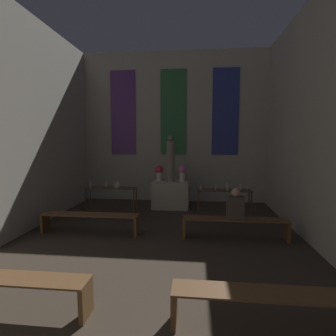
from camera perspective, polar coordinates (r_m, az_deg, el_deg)
The scene contains 12 objects.
wall_back at distance 9.22m, azimuth 1.20°, elevation 8.95°, with size 6.54×0.16×5.15m.
altar at distance 8.37m, azimuth 0.57°, elevation -5.77°, with size 1.13×0.74×0.86m.
statue at distance 8.21m, azimuth 0.58°, elevation 1.80°, with size 0.26×0.26×1.44m.
flower_vase_left at distance 8.29m, azimuth -1.96°, elevation -0.87°, with size 0.26×0.26×0.50m.
flower_vase_right at distance 8.22m, azimuth 3.13°, elevation -0.94°, with size 0.26×0.26×0.50m.
candle_rack_left at distance 7.45m, azimuth -12.30°, elevation -5.11°, with size 1.41×0.38×1.04m.
candle_rack_right at distance 7.12m, azimuth 12.17°, elevation -5.63°, with size 1.41×0.38×1.04m.
pew_second_left at distance 4.17m, azimuth -32.48°, elevation -20.75°, with size 2.26×0.36×0.46m.
pew_second_right at distance 3.52m, azimuth 21.56°, elevation -25.52°, with size 2.26×0.36×0.46m.
pew_back_left at distance 6.42m, azimuth -16.66°, elevation -10.58°, with size 2.26×0.36×0.46m.
pew_back_right at distance 6.01m, azimuth 14.32°, elevation -11.66°, with size 2.26×0.36×0.46m.
person_seated at distance 5.90m, azimuth 14.44°, elevation -7.94°, with size 0.36×0.24×0.67m.
Camera 1 is at (0.77, 1.14, 2.17)m, focal length 28.00 mm.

